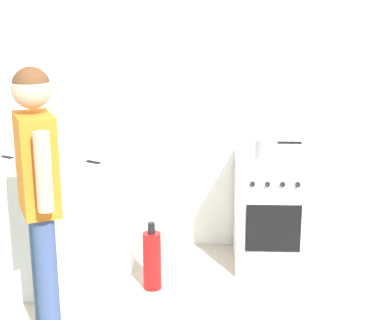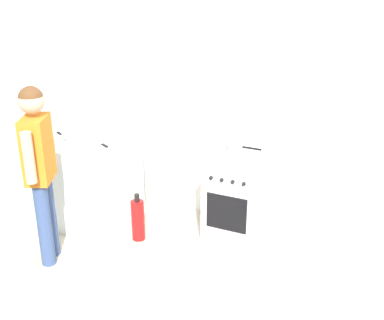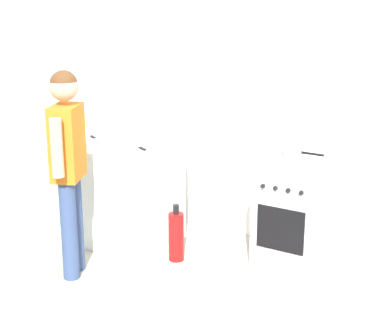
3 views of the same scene
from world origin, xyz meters
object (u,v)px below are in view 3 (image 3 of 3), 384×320
(oven_left, at_px, (295,215))
(knife_paring, at_px, (141,148))
(knife_chef, at_px, (96,139))
(pot, at_px, (292,157))
(person, at_px, (68,156))
(fire_extinguisher, at_px, (176,236))
(larder_cabinet, at_px, (62,113))

(oven_left, relative_size, knife_paring, 4.33)
(oven_left, xyz_separation_m, knife_chef, (-1.85, -0.31, 0.48))
(pot, relative_size, knife_paring, 1.78)
(knife_paring, bearing_deg, oven_left, 15.17)
(oven_left, xyz_separation_m, person, (-1.45, -1.12, 0.57))
(pot, relative_size, knife_chef, 1.24)
(pot, relative_size, person, 0.21)
(knife_chef, height_order, fire_extinguisher, knife_chef)
(knife_paring, distance_m, fire_extinguisher, 0.83)
(oven_left, height_order, larder_cabinet, larder_cabinet)
(pot, distance_m, fire_extinguisher, 1.18)
(knife_paring, bearing_deg, knife_chef, 174.90)
(person, distance_m, larder_cabinet, 1.72)
(fire_extinguisher, xyz_separation_m, larder_cabinet, (-1.78, 0.58, 0.78))
(pot, relative_size, larder_cabinet, 0.17)
(pot, height_order, fire_extinguisher, pot)
(knife_paring, height_order, larder_cabinet, larder_cabinet)
(oven_left, relative_size, person, 0.51)
(oven_left, xyz_separation_m, pot, (-0.04, -0.01, 0.50))
(larder_cabinet, bearing_deg, fire_extinguisher, -18.05)
(fire_extinguisher, bearing_deg, larder_cabinet, 161.95)
(knife_paring, xyz_separation_m, fire_extinguisher, (0.44, -0.12, -0.69))
(knife_chef, relative_size, larder_cabinet, 0.14)
(oven_left, distance_m, pot, 0.50)
(knife_chef, distance_m, fire_extinguisher, 1.21)
(knife_chef, xyz_separation_m, fire_extinguisher, (0.98, -0.17, -0.69))
(pot, distance_m, person, 1.79)
(person, bearing_deg, fire_extinguisher, 48.18)
(knife_chef, height_order, larder_cabinet, larder_cabinet)
(person, height_order, larder_cabinet, larder_cabinet)
(pot, height_order, larder_cabinet, larder_cabinet)
(fire_extinguisher, distance_m, larder_cabinet, 2.03)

